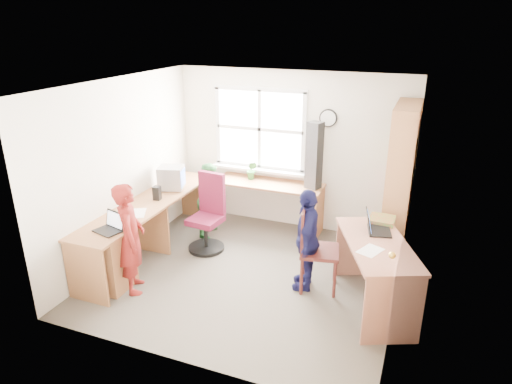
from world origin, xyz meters
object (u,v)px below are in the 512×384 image
at_px(potted_plant, 252,170).
at_px(person_red, 131,238).
at_px(l_desk, 147,236).
at_px(right_desk, 376,260).
at_px(laptop_left, 111,226).
at_px(bookshelf, 399,188).
at_px(person_green, 211,199).
at_px(crt_monitor, 171,178).
at_px(person_navy, 307,239).
at_px(cd_tower, 314,156).
at_px(swivel_chair, 208,217).
at_px(wooden_chair, 313,245).
at_px(laptop_right, 375,227).

xyz_separation_m(potted_plant, person_red, (-0.61, -2.27, -0.22)).
relative_size(l_desk, right_desk, 1.94).
relative_size(laptop_left, person_red, 0.27).
height_order(bookshelf, person_red, bookshelf).
distance_m(bookshelf, person_green, 2.69).
bearing_deg(person_red, crt_monitor, -20.30).
height_order(l_desk, laptop_left, laptop_left).
relative_size(crt_monitor, person_navy, 0.33).
xyz_separation_m(laptop_left, cd_tower, (1.84, 2.27, 0.44)).
relative_size(swivel_chair, crt_monitor, 2.59).
bearing_deg(potted_plant, crt_monitor, -138.49).
distance_m(wooden_chair, crt_monitor, 2.40).
xyz_separation_m(swivel_chair, person_red, (-0.35, -1.29, 0.21)).
relative_size(bookshelf, person_green, 1.88).
distance_m(laptop_right, potted_plant, 2.41).
xyz_separation_m(swivel_chair, laptop_left, (-0.59, -1.31, 0.33)).
distance_m(crt_monitor, laptop_left, 1.48).
height_order(l_desk, laptop_right, laptop_right).
height_order(laptop_right, person_navy, person_navy).
relative_size(laptop_right, cd_tower, 0.40).
bearing_deg(person_red, right_desk, -108.13).
xyz_separation_m(bookshelf, person_green, (-2.64, -0.26, -0.44)).
bearing_deg(potted_plant, person_red, -105.16).
bearing_deg(laptop_left, wooden_chair, 35.77).
distance_m(crt_monitor, person_green, 0.67).
xyz_separation_m(right_desk, potted_plant, (-2.11, 1.57, 0.32)).
height_order(right_desk, potted_plant, potted_plant).
bearing_deg(bookshelf, person_navy, -128.02).
xyz_separation_m(right_desk, cd_tower, (-1.13, 1.55, 0.66)).
relative_size(swivel_chair, person_green, 0.98).
height_order(bookshelf, crt_monitor, bookshelf).
bearing_deg(bookshelf, right_desk, -94.22).
bearing_deg(crt_monitor, cd_tower, 4.96).
relative_size(swivel_chair, laptop_left, 2.98).
bearing_deg(person_red, wooden_chair, -99.93).
relative_size(laptop_left, person_green, 0.33).
bearing_deg(person_navy, cd_tower, -178.10).
height_order(bookshelf, wooden_chair, bookshelf).
height_order(cd_tower, potted_plant, cd_tower).
xyz_separation_m(right_desk, person_navy, (-0.82, 0.11, 0.05)).
height_order(right_desk, person_green, person_green).
distance_m(l_desk, crt_monitor, 1.07).
bearing_deg(swivel_chair, person_navy, -11.51).
height_order(l_desk, person_green, person_green).
bearing_deg(crt_monitor, potted_plant, 23.76).
relative_size(right_desk, bookshelf, 0.72).
bearing_deg(crt_monitor, person_navy, -33.84).
relative_size(potted_plant, person_navy, 0.23).
xyz_separation_m(crt_monitor, person_red, (0.31, -1.45, -0.24)).
xyz_separation_m(cd_tower, person_green, (-1.41, -0.53, -0.68)).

